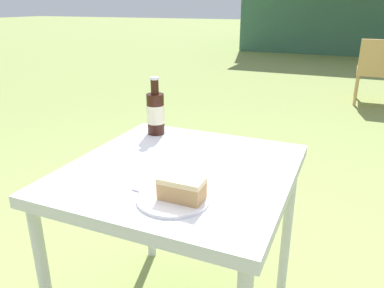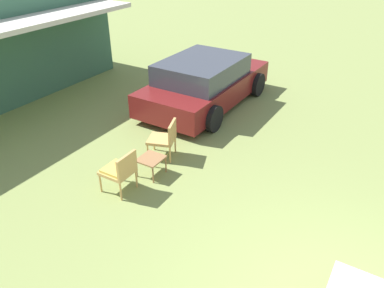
% 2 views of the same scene
% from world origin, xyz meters
% --- Properties ---
extents(parked_car, '(4.24, 2.18, 1.31)m').
position_xyz_m(parked_car, '(5.00, 4.85, 0.64)').
color(parked_car, maroon).
rests_on(parked_car, ground_plane).
extents(wicker_chair_cushioned, '(0.51, 0.54, 0.82)m').
position_xyz_m(wicker_chair_cushioned, '(0.78, 4.22, 0.47)').
color(wicker_chair_cushioned, tan).
rests_on(wicker_chair_cushioned, ground_plane).
extents(wicker_chair_plain, '(0.65, 0.67, 0.82)m').
position_xyz_m(wicker_chair_plain, '(2.19, 4.21, 0.47)').
color(wicker_chair_plain, tan).
rests_on(wicker_chair_plain, ground_plane).
extents(garden_side_table, '(0.48, 0.45, 0.38)m').
position_xyz_m(garden_side_table, '(1.49, 4.07, 0.33)').
color(garden_side_table, '#996B42').
rests_on(garden_side_table, ground_plane).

